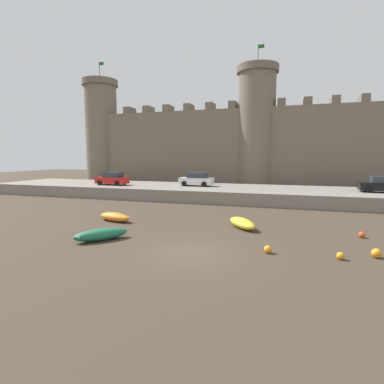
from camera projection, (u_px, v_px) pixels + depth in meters
ground_plane at (190, 254)px, 15.42m from camera, size 160.00×160.00×0.00m
quay_road at (245, 194)px, 34.64m from camera, size 65.26×10.00×1.35m
castle at (256, 139)px, 44.55m from camera, size 59.29×6.03×20.95m
rowboat_foreground_left at (115, 217)px, 23.05m from camera, size 3.12×1.77×0.67m
rowboat_foreground_centre at (101, 234)px, 17.81m from camera, size 2.80×3.05×0.71m
rowboat_near_channel_right at (242, 223)px, 20.88m from camera, size 2.68×3.14×0.69m
mooring_buoy_off_centre at (268, 249)px, 15.45m from camera, size 0.41×0.41×0.41m
mooring_buoy_mid_mud at (376, 253)px, 14.74m from camera, size 0.47×0.47×0.47m
mooring_buoy_near_shore at (362, 235)px, 18.40m from camera, size 0.37×0.37×0.37m
mooring_buoy_near_channel at (340, 256)px, 14.50m from camera, size 0.37×0.37×0.37m
car_quay_centre_west at (197, 180)px, 36.70m from camera, size 4.16×1.99×1.62m
car_quay_east at (382, 185)px, 30.15m from camera, size 4.16×1.99×1.62m
car_quay_west at (112, 179)px, 38.00m from camera, size 4.16×1.99×1.62m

